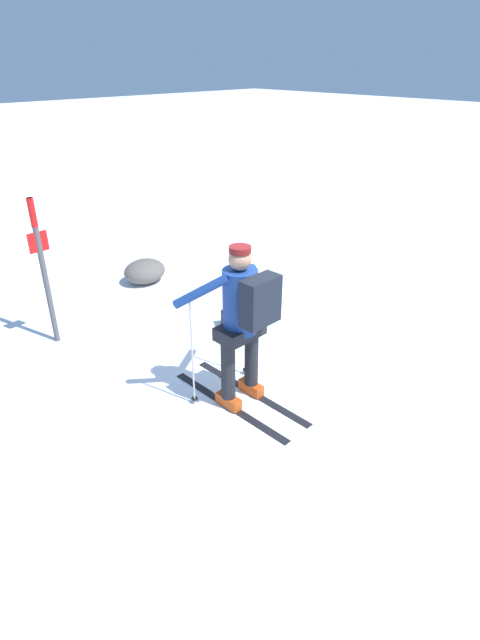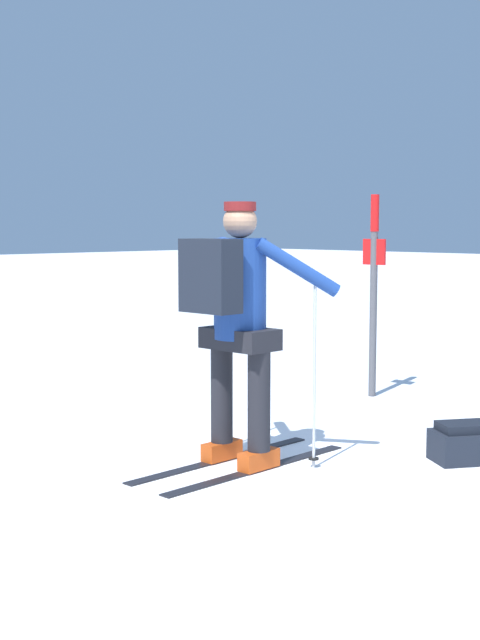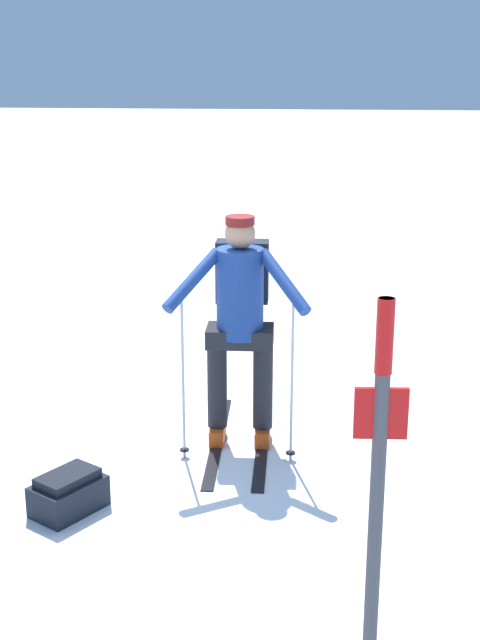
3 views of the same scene
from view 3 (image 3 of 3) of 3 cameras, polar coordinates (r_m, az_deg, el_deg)
The scene contains 4 objects.
ground_plane at distance 6.98m, azimuth -6.33°, elevation -7.76°, with size 80.00×80.00×0.00m, color white.
skier at distance 6.61m, azimuth 0.02°, elevation 0.54°, with size 1.06×1.67×1.76m.
dropped_backpack at distance 6.03m, azimuth -10.92°, elevation -10.84°, with size 0.50×0.55×0.27m.
trail_marker at distance 4.11m, azimuth 8.86°, elevation -8.96°, with size 0.24×0.08×1.89m.
Camera 3 is at (1.31, -6.21, 2.90)m, focal length 50.00 mm.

